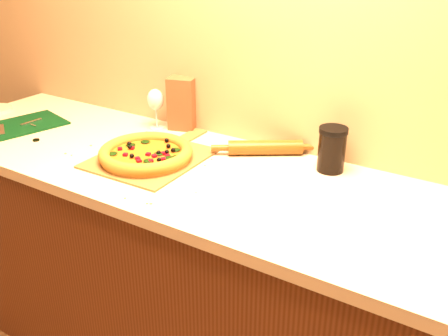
# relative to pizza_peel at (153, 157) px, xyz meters

# --- Properties ---
(cabinet) EXTENTS (2.80, 0.65, 0.86)m
(cabinet) POSITION_rel_pizza_peel_xyz_m (0.43, 0.00, -0.47)
(cabinet) COLOR #4B2410
(cabinet) RESTS_ON ground
(countertop) EXTENTS (2.84, 0.68, 0.04)m
(countertop) POSITION_rel_pizza_peel_xyz_m (0.43, 0.00, -0.02)
(countertop) COLOR beige
(countertop) RESTS_ON cabinet
(pizza_peel) EXTENTS (0.36, 0.53, 0.01)m
(pizza_peel) POSITION_rel_pizza_peel_xyz_m (0.00, 0.00, 0.00)
(pizza_peel) COLOR brown
(pizza_peel) RESTS_ON countertop
(pizza) EXTENTS (0.33, 0.33, 0.05)m
(pizza) POSITION_rel_pizza_peel_xyz_m (0.00, -0.04, 0.03)
(pizza) COLOR #A77929
(pizza) RESTS_ON pizza_peel
(cutting_board) EXTENTS (0.30, 0.36, 0.02)m
(cutting_board) POSITION_rel_pizza_peel_xyz_m (-0.67, -0.04, 0.00)
(cutting_board) COLOR black
(cutting_board) RESTS_ON countertop
(bottle_cap) EXTENTS (0.03, 0.03, 0.01)m
(bottle_cap) POSITION_rel_pizza_peel_xyz_m (-0.49, -0.11, -0.00)
(bottle_cap) COLOR black
(bottle_cap) RESTS_ON countertop
(rolling_pin) EXTENTS (0.34, 0.24, 0.05)m
(rolling_pin) POSITION_rel_pizza_peel_xyz_m (0.33, 0.24, 0.02)
(rolling_pin) COLOR #5D3310
(rolling_pin) RESTS_ON countertop
(wine_glass) EXTENTS (0.07, 0.07, 0.17)m
(wine_glass) POSITION_rel_pizza_peel_xyz_m (-0.18, 0.24, 0.11)
(wine_glass) COLOR silver
(wine_glass) RESTS_ON countertop
(paper_bag) EXTENTS (0.13, 0.11, 0.21)m
(paper_bag) POSITION_rel_pizza_peel_xyz_m (-0.09, 0.30, 0.10)
(paper_bag) COLOR brown
(paper_bag) RESTS_ON countertop
(dark_jar) EXTENTS (0.10, 0.10, 0.15)m
(dark_jar) POSITION_rel_pizza_peel_xyz_m (0.58, 0.24, 0.07)
(dark_jar) COLOR black
(dark_jar) RESTS_ON countertop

